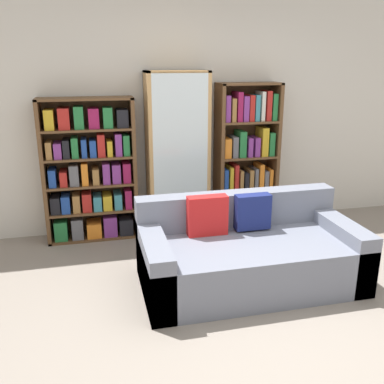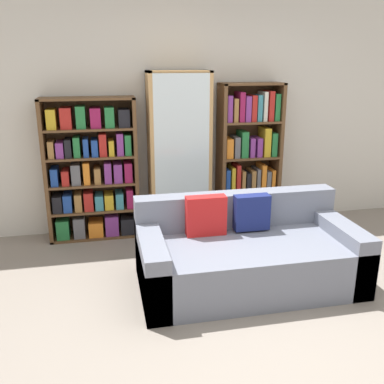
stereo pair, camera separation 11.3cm
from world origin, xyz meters
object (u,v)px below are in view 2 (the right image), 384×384
object	(u,v)px
bookshelf_left	(92,173)
wine_bottle	(244,228)
couch	(246,255)
display_cabinet	(179,155)
bookshelf_right	(249,158)

from	to	relation	value
bookshelf_left	wine_bottle	bearing A→B (deg)	-17.96
couch	display_cabinet	world-z (taller)	display_cabinet
couch	bookshelf_left	bearing A→B (deg)	133.75
bookshelf_left	couch	bearing A→B (deg)	-46.25
couch	display_cabinet	distance (m)	1.55
couch	display_cabinet	xyz separation A→B (m)	(-0.36, 1.37, 0.63)
couch	wine_bottle	distance (m)	0.92
display_cabinet	bookshelf_right	size ratio (longest dim) A/B	1.08
couch	bookshelf_right	distance (m)	1.57
wine_bottle	couch	bearing A→B (deg)	-107.49
couch	bookshelf_right	world-z (taller)	bookshelf_right
bookshelf_right	wine_bottle	size ratio (longest dim) A/B	4.15
display_cabinet	bookshelf_right	bearing A→B (deg)	1.11
bookshelf_left	display_cabinet	distance (m)	0.98
display_cabinet	wine_bottle	xyz separation A→B (m)	(0.63, -0.50, -0.74)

